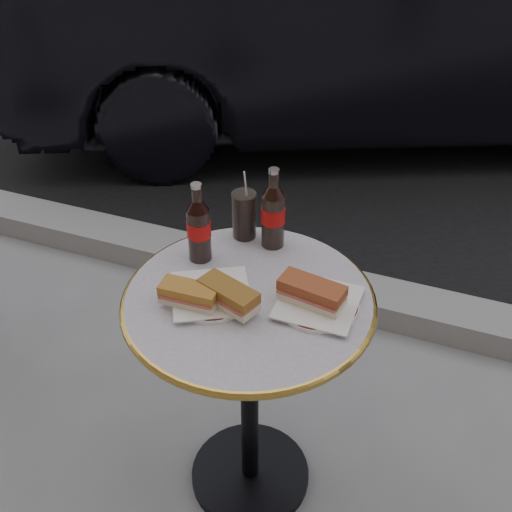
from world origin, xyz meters
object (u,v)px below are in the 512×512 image
(plate_left, at_px, (211,296))
(cola_bottle_left, at_px, (198,222))
(parked_car, at_px, (378,14))
(cola_bottle_right, at_px, (273,208))
(bistro_table, at_px, (250,398))
(plate_right, at_px, (318,304))
(cola_glass, at_px, (244,215))

(plate_left, bearing_deg, cola_bottle_left, 123.82)
(plate_left, distance_m, parked_car, 2.66)
(cola_bottle_left, relative_size, cola_bottle_right, 0.97)
(cola_bottle_right, bearing_deg, bistro_table, -85.04)
(bistro_table, xyz_separation_m, parked_car, (-0.24, 2.62, 0.31))
(cola_bottle_right, distance_m, parked_car, 2.41)
(bistro_table, height_order, cola_bottle_right, cola_bottle_right)
(plate_right, xyz_separation_m, cola_glass, (-0.27, 0.21, 0.06))
(cola_glass, distance_m, parked_car, 2.39)
(bistro_table, distance_m, cola_glass, 0.51)
(bistro_table, xyz_separation_m, plate_left, (-0.08, -0.04, 0.37))
(plate_right, distance_m, cola_bottle_left, 0.37)
(bistro_table, bearing_deg, parked_car, 95.35)
(plate_right, height_order, cola_glass, cola_glass)
(parked_car, bearing_deg, cola_bottle_right, 161.07)
(plate_right, bearing_deg, cola_bottle_left, 167.54)
(bistro_table, height_order, plate_left, plate_left)
(plate_right, height_order, parked_car, parked_car)
(plate_left, bearing_deg, parked_car, 93.49)
(bistro_table, distance_m, cola_bottle_right, 0.53)
(bistro_table, xyz_separation_m, cola_glass, (-0.11, 0.24, 0.43))
(bistro_table, height_order, cola_bottle_left, cola_bottle_left)
(cola_glass, bearing_deg, plate_left, -85.37)
(cola_bottle_left, xyz_separation_m, parked_car, (-0.07, 2.52, -0.17))
(bistro_table, relative_size, cola_bottle_left, 3.28)
(cola_bottle_right, bearing_deg, plate_right, -47.05)
(cola_bottle_left, bearing_deg, cola_glass, 62.73)
(cola_bottle_right, xyz_separation_m, cola_glass, (-0.09, 0.01, -0.05))
(cola_bottle_left, height_order, cola_glass, cola_bottle_left)
(parked_car, bearing_deg, plate_left, 159.17)
(plate_left, distance_m, cola_bottle_left, 0.20)
(plate_right, height_order, cola_bottle_right, cola_bottle_right)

